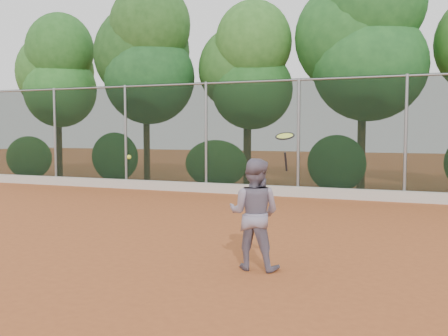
% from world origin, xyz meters
% --- Properties ---
extents(ground, '(80.00, 80.00, 0.00)m').
position_xyz_m(ground, '(0.00, 0.00, 0.00)').
color(ground, '#A35126').
rests_on(ground, ground).
extents(concrete_curb, '(24.00, 0.20, 0.30)m').
position_xyz_m(concrete_curb, '(0.00, 6.82, 0.15)').
color(concrete_curb, beige).
rests_on(concrete_curb, ground).
extents(tennis_player, '(0.76, 0.59, 1.56)m').
position_xyz_m(tennis_player, '(1.26, -1.03, 0.78)').
color(tennis_player, gray).
rests_on(tennis_player, ground).
extents(chainlink_fence, '(24.09, 0.09, 3.50)m').
position_xyz_m(chainlink_fence, '(-0.00, 7.00, 1.86)').
color(chainlink_fence, black).
rests_on(chainlink_fence, ground).
extents(foliage_backdrop, '(23.70, 3.63, 7.55)m').
position_xyz_m(foliage_backdrop, '(-0.55, 8.98, 4.40)').
color(foliage_backdrop, '#3B2216').
rests_on(foliage_backdrop, ground).
extents(tennis_racket, '(0.27, 0.26, 0.54)m').
position_xyz_m(tennis_racket, '(1.70, -1.05, 1.83)').
color(tennis_racket, black).
rests_on(tennis_racket, ground).
extents(tennis_ball_in_flight, '(0.06, 0.06, 0.06)m').
position_xyz_m(tennis_ball_in_flight, '(-0.74, -1.08, 1.54)').
color(tennis_ball_in_flight, '#D0E834').
rests_on(tennis_ball_in_flight, ground).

